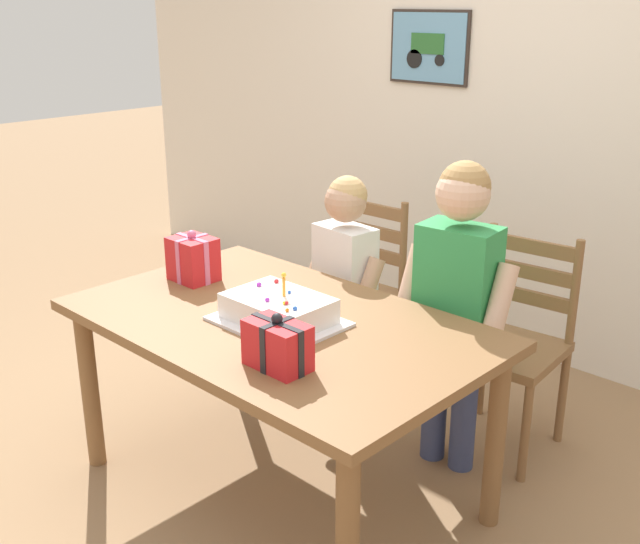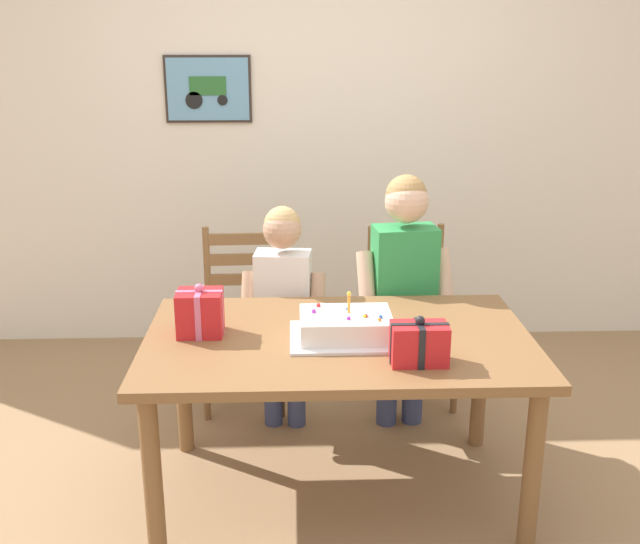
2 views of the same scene
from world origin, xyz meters
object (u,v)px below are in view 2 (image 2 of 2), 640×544
Objects in this scene: gift_box_red_large at (419,344)px; chair_left at (243,317)px; child_older at (404,278)px; child_younger at (283,297)px; birthday_cake at (346,327)px; gift_box_beside_cake at (200,313)px; chair_right at (410,314)px; dining_table at (338,356)px.

chair_left is (-0.72, 1.19, -0.34)m from gift_box_red_large.
child_older reaches higher than child_younger.
birthday_cake is 2.04× the size of gift_box_beside_cake.
chair_right is 0.44m from child_older.
dining_table is 0.14m from birthday_cake.
chair_left is 0.43m from child_younger.
dining_table is at bearing -64.28° from chair_left.
dining_table is at bearing 140.38° from birthday_cake.
birthday_cake reaches higher than dining_table.
gift_box_red_large is 1.25m from chair_right.
birthday_cake is 0.48× the size of chair_right.
child_younger reaches higher than gift_box_red_large.
dining_table is 1.38× the size of child_younger.
child_younger is (-0.25, 0.64, -0.10)m from birthday_cake.
chair_left is (-0.45, 0.92, -0.18)m from dining_table.
chair_left reaches higher than gift_box_red_large.
gift_box_beside_cake reaches higher than birthday_cake.
gift_box_red_large is at bearing -60.08° from child_younger.
dining_table is 7.18× the size of gift_box_beside_cake.
gift_box_beside_cake is (-0.58, 0.07, 0.04)m from birthday_cake.
child_older is 0.59m from child_younger.
child_older reaches higher than birthday_cake.
birthday_cake is 0.35m from gift_box_red_large.
chair_left is at bearing 158.91° from child_older.
chair_right is at bearing 24.68° from child_younger.
chair_right is (0.88, -0.00, 0.00)m from chair_left.
birthday_cake is at bearing -113.59° from chair_right.
gift_box_red_large is 1.02m from child_younger.
chair_left is (-0.47, 0.95, -0.31)m from birthday_cake.
child_older is (0.33, 0.64, -0.01)m from birthday_cake.
gift_box_red_large is at bearing -94.77° from child_older.
chair_left is at bearing 116.50° from birthday_cake.
birthday_cake is at bearing 136.14° from gift_box_red_large.
child_younger is (-0.51, 0.88, -0.12)m from gift_box_red_large.
dining_table is at bearing -115.45° from chair_right.
child_younger is at bearing 179.97° from child_older.
gift_box_red_large is at bearing -43.86° from birthday_cake.
chair_left reaches higher than dining_table.
birthday_cake is (0.03, -0.02, 0.14)m from dining_table.
birthday_cake is at bearing -6.70° from gift_box_beside_cake.
gift_box_red_large is (0.25, -0.24, 0.03)m from birthday_cake.
child_older is at bearing 62.99° from birthday_cake.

